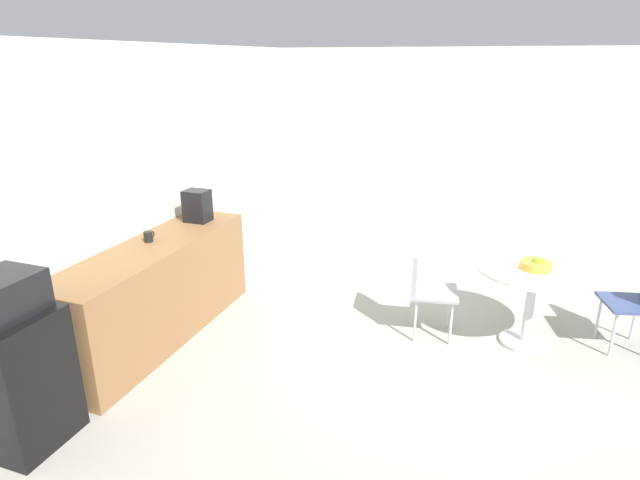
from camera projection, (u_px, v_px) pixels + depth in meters
name	position (u px, v px, depth m)	size (l,w,h in m)	color
ground_plane	(456.00, 354.00, 4.57)	(6.00, 6.00, 0.00)	#9E998E
wall_back	(155.00, 183.00, 5.10)	(6.00, 0.10, 2.60)	silver
wall_side_right	(488.00, 152.00, 6.81)	(0.10, 6.00, 2.60)	silver
counter_block	(156.00, 292.00, 4.73)	(2.27, 0.60, 0.90)	brown
mini_fridge	(17.00, 380.00, 3.41)	(0.54, 0.54, 0.94)	black
round_table	(533.00, 282.00, 4.56)	(1.03, 1.03, 0.76)	silver
chair_gray	(424.00, 283.00, 4.74)	(0.48, 0.48, 0.83)	silver
fruit_bowl	(536.00, 264.00, 4.42)	(0.26, 0.26, 0.11)	gold
mug_white	(149.00, 237.00, 4.66)	(0.13, 0.08, 0.09)	black
coffee_maker	(197.00, 206.00, 5.22)	(0.20, 0.24, 0.32)	black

